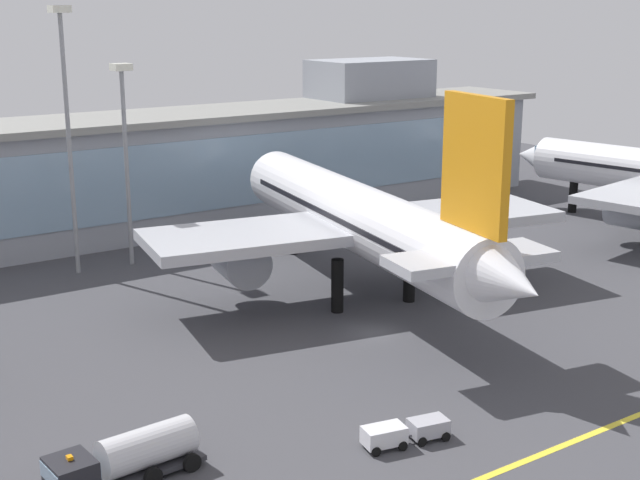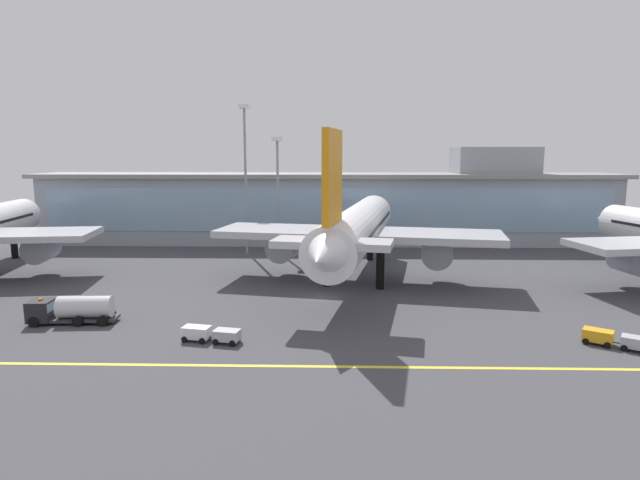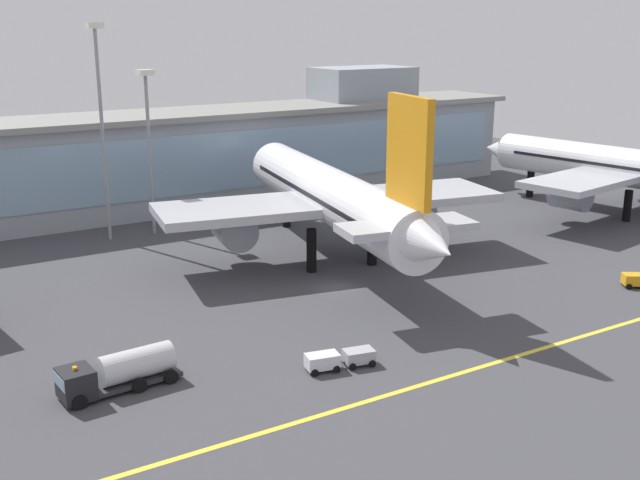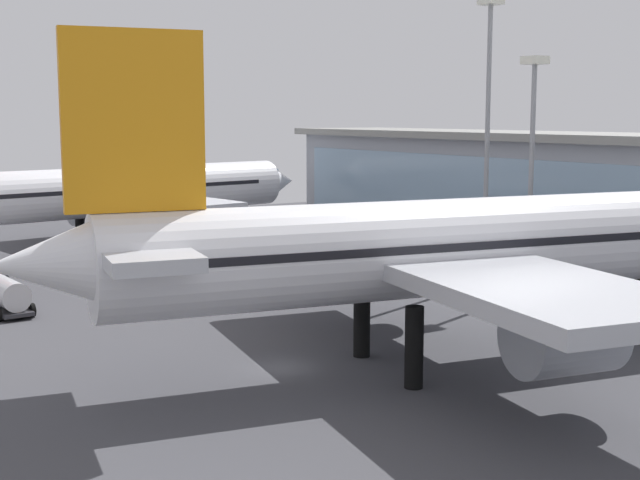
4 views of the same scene
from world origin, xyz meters
TOP-DOWN VIEW (x-y plane):
  - ground_plane at (0.00, 0.00)m, footprint 180.00×180.00m
  - airliner_near_left at (-51.26, 8.04)m, footprint 37.35×52.12m
  - airliner_near_right at (4.63, 8.36)m, footprint 40.39×52.09m
  - fuel_tanker_truck at (-26.52, -10.81)m, footprint 9.19×3.44m
  - apron_light_mast_west at (-14.31, 30.60)m, footprint 1.80×1.80m
  - apron_light_mast_centre at (-8.56, 30.49)m, footprint 1.80×1.80m

SIDE VIEW (x-z plane):
  - ground_plane at x=0.00m, z-range 0.00..0.00m
  - fuel_tanker_truck at x=-26.52m, z-range 0.06..2.96m
  - airliner_near_left at x=-51.26m, z-range -2.53..16.35m
  - airliner_near_right at x=4.63m, z-range -2.71..17.56m
  - apron_light_mast_centre at x=-8.56m, z-range 3.48..24.25m
  - apron_light_mast_west at x=-14.31m, z-range 3.78..30.14m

